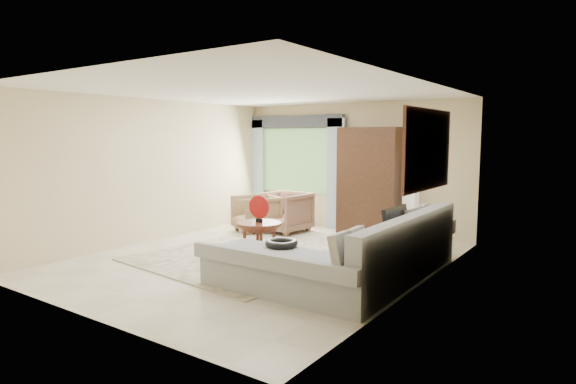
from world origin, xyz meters
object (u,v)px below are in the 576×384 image
Objects in this scene: tv_screen at (397,224)px; armchair_right at (284,212)px; coffee_table at (259,243)px; armchair_left at (256,214)px; sectional_sofa at (360,261)px; floor_lamp at (411,200)px; potted_plant at (249,212)px; armoire at (370,182)px.

tv_screen is 3.40m from armchair_right.
armchair_left reaches higher than coffee_table.
sectional_sofa reaches higher than coffee_table.
armchair_left is (-3.52, 1.29, -0.35)m from tv_screen.
floor_lamp reaches higher than sectional_sofa.
sectional_sofa is at bearing -2.99° from armchair_left.
armchair_left is at bearing -42.44° from potted_plant.
armchair_right is (-3.01, 1.55, -0.31)m from tv_screen.
armchair_left is 0.91× the size of armchair_right.
potted_plant is at bearing 164.34° from armchair_left.
floor_lamp is at bearing 4.29° from armoire.
potted_plant is at bearing 147.58° from sectional_sofa.
armchair_right is 1.86× the size of potted_plant.
potted_plant is at bearing -172.47° from armoire.
tv_screen is at bearing 21.77° from coffee_table.
armoire is (-1.50, 2.33, 0.33)m from tv_screen.
potted_plant is (-3.99, 2.53, -0.04)m from sectional_sofa.
armchair_left is at bearing 150.23° from sectional_sofa.
coffee_table is 3.62m from potted_plant.
floor_lamp is (3.56, 0.42, 0.51)m from potted_plant.
armchair_left is at bearing 159.85° from tv_screen.
tv_screen reaches higher than armchair_right.
potted_plant is 0.32× the size of floor_lamp.
armoire is 0.86m from floor_lamp.
armchair_right is at bearing 117.22° from coffee_table.
tv_screen is 3.77m from armchair_left.
tv_screen is 2.79m from armoire.
armchair_left is (-3.25, 1.86, 0.09)m from sectional_sofa.
floor_lamp is (-0.43, 2.96, 0.47)m from sectional_sofa.
armoire is (1.51, 0.78, 0.64)m from armchair_right.
potted_plant is 0.23× the size of armoire.
potted_plant is 3.62m from floor_lamp.
armoire is at bearing 122.79° from tv_screen.
floor_lamp is (2.82, 1.10, 0.38)m from armchair_left.
armchair_right is at bearing 142.37° from sectional_sofa.
armoire reaches higher than floor_lamp.
armoire reaches higher than potted_plant.
armchair_right is at bearing 53.15° from armchair_left.
armchair_right is (0.51, 0.25, 0.04)m from armchair_left.
coffee_table is 3.35m from floor_lamp.
armoire is (2.02, 1.04, 0.68)m from armchair_left.
floor_lamp is at bearing 48.02° from armchair_left.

